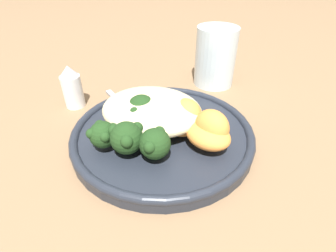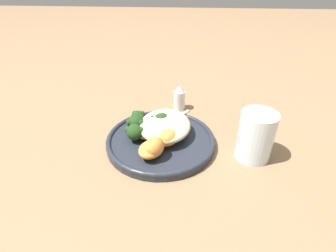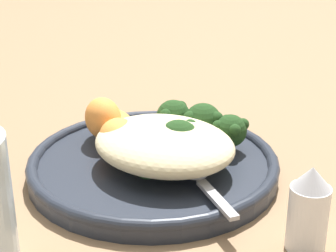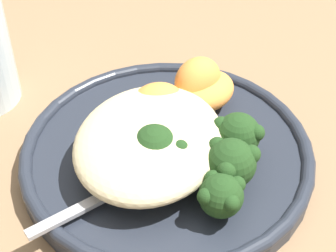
{
  "view_description": "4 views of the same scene",
  "coord_description": "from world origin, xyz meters",
  "px_view_note": "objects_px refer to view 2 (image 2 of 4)",
  "views": [
    {
      "loc": [
        0.1,
        -0.28,
        0.24
      ],
      "look_at": [
        -0.0,
        -0.01,
        0.03
      ],
      "focal_mm": 28.0,
      "sensor_mm": 36.0,
      "label": 1
    },
    {
      "loc": [
        0.48,
        0.05,
        0.38
      ],
      "look_at": [
        -0.03,
        0.02,
        0.04
      ],
      "focal_mm": 28.0,
      "sensor_mm": 36.0,
      "label": 2
    },
    {
      "loc": [
        -0.31,
        0.42,
        0.27
      ],
      "look_at": [
        -0.02,
        -0.01,
        0.05
      ],
      "focal_mm": 60.0,
      "sensor_mm": 36.0,
      "label": 3
    },
    {
      "loc": [
        -0.34,
        -0.11,
        0.36
      ],
      "look_at": [
        -0.01,
        -0.0,
        0.05
      ],
      "focal_mm": 60.0,
      "sensor_mm": 36.0,
      "label": 4
    }
  ],
  "objects_px": {
    "sweet_potato_chunk_3": "(151,149)",
    "water_glass": "(256,136)",
    "sweet_potato_chunk_0": "(168,138)",
    "sweet_potato_chunk_2": "(157,139)",
    "broccoli_stalk_3": "(143,122)",
    "plate": "(161,140)",
    "sweet_potato_chunk_1": "(154,147)",
    "broccoli_stalk_4": "(139,125)",
    "broccoli_stalk_2": "(160,124)",
    "spoon": "(172,121)",
    "broccoli_stalk_1": "(168,128)",
    "salt_shaker": "(180,98)",
    "broccoli_stalk_5": "(139,133)",
    "quinoa_mound": "(165,125)",
    "broccoli_stalk_0": "(175,130)"
  },
  "relations": [
    {
      "from": "sweet_potato_chunk_1",
      "to": "spoon",
      "type": "height_order",
      "value": "sweet_potato_chunk_1"
    },
    {
      "from": "broccoli_stalk_1",
      "to": "broccoli_stalk_2",
      "type": "height_order",
      "value": "broccoli_stalk_2"
    },
    {
      "from": "broccoli_stalk_3",
      "to": "sweet_potato_chunk_3",
      "type": "distance_m",
      "value": 0.11
    },
    {
      "from": "sweet_potato_chunk_0",
      "to": "spoon",
      "type": "bearing_deg",
      "value": 177.64
    },
    {
      "from": "sweet_potato_chunk_1",
      "to": "broccoli_stalk_4",
      "type": "bearing_deg",
      "value": -152.34
    },
    {
      "from": "broccoli_stalk_4",
      "to": "water_glass",
      "type": "xyz_separation_m",
      "value": [
        0.05,
        0.26,
        0.01
      ]
    },
    {
      "from": "plate",
      "to": "sweet_potato_chunk_3",
      "type": "distance_m",
      "value": 0.07
    },
    {
      "from": "spoon",
      "to": "water_glass",
      "type": "xyz_separation_m",
      "value": [
        0.09,
        0.18,
        0.03
      ]
    },
    {
      "from": "sweet_potato_chunk_1",
      "to": "sweet_potato_chunk_3",
      "type": "bearing_deg",
      "value": -106.51
    },
    {
      "from": "broccoli_stalk_4",
      "to": "sweet_potato_chunk_1",
      "type": "height_order",
      "value": "sweet_potato_chunk_1"
    },
    {
      "from": "sweet_potato_chunk_3",
      "to": "salt_shaker",
      "type": "distance_m",
      "value": 0.25
    },
    {
      "from": "plate",
      "to": "broccoli_stalk_0",
      "type": "relative_size",
      "value": 3.66
    },
    {
      "from": "broccoli_stalk_1",
      "to": "broccoli_stalk_3",
      "type": "height_order",
      "value": "broccoli_stalk_3"
    },
    {
      "from": "sweet_potato_chunk_0",
      "to": "broccoli_stalk_4",
      "type": "bearing_deg",
      "value": -123.29
    },
    {
      "from": "broccoli_stalk_2",
      "to": "broccoli_stalk_4",
      "type": "bearing_deg",
      "value": 93.44
    },
    {
      "from": "broccoli_stalk_2",
      "to": "water_glass",
      "type": "bearing_deg",
      "value": -109.2
    },
    {
      "from": "quinoa_mound",
      "to": "salt_shaker",
      "type": "height_order",
      "value": "salt_shaker"
    },
    {
      "from": "sweet_potato_chunk_0",
      "to": "sweet_potato_chunk_2",
      "type": "height_order",
      "value": "sweet_potato_chunk_0"
    },
    {
      "from": "broccoli_stalk_4",
      "to": "quinoa_mound",
      "type": "bearing_deg",
      "value": -148.41
    },
    {
      "from": "broccoli_stalk_0",
      "to": "sweet_potato_chunk_3",
      "type": "xyz_separation_m",
      "value": [
        0.08,
        -0.05,
        0.0
      ]
    },
    {
      "from": "broccoli_stalk_1",
      "to": "sweet_potato_chunk_3",
      "type": "xyz_separation_m",
      "value": [
        0.09,
        -0.03,
        0.0
      ]
    },
    {
      "from": "quinoa_mound",
      "to": "broccoli_stalk_2",
      "type": "xyz_separation_m",
      "value": [
        -0.01,
        -0.01,
        0.0
      ]
    },
    {
      "from": "plate",
      "to": "broccoli_stalk_1",
      "type": "xyz_separation_m",
      "value": [
        -0.02,
        0.01,
        0.02
      ]
    },
    {
      "from": "sweet_potato_chunk_3",
      "to": "spoon",
      "type": "distance_m",
      "value": 0.14
    },
    {
      "from": "plate",
      "to": "broccoli_stalk_3",
      "type": "height_order",
      "value": "broccoli_stalk_3"
    },
    {
      "from": "sweet_potato_chunk_3",
      "to": "water_glass",
      "type": "bearing_deg",
      "value": 99.66
    },
    {
      "from": "quinoa_mound",
      "to": "salt_shaker",
      "type": "bearing_deg",
      "value": 169.28
    },
    {
      "from": "broccoli_stalk_2",
      "to": "broccoli_stalk_3",
      "type": "xyz_separation_m",
      "value": [
        -0.01,
        -0.04,
        -0.01
      ]
    },
    {
      "from": "sweet_potato_chunk_2",
      "to": "broccoli_stalk_2",
      "type": "bearing_deg",
      "value": 178.95
    },
    {
      "from": "water_glass",
      "to": "sweet_potato_chunk_3",
      "type": "bearing_deg",
      "value": -80.34
    },
    {
      "from": "sweet_potato_chunk_0",
      "to": "water_glass",
      "type": "height_order",
      "value": "water_glass"
    },
    {
      "from": "quinoa_mound",
      "to": "broccoli_stalk_1",
      "type": "height_order",
      "value": "quinoa_mound"
    },
    {
      "from": "plate",
      "to": "broccoli_stalk_1",
      "type": "bearing_deg",
      "value": 144.83
    },
    {
      "from": "sweet_potato_chunk_0",
      "to": "sweet_potato_chunk_1",
      "type": "bearing_deg",
      "value": -31.93
    },
    {
      "from": "quinoa_mound",
      "to": "sweet_potato_chunk_0",
      "type": "xyz_separation_m",
      "value": [
        0.05,
        0.01,
        -0.0
      ]
    },
    {
      "from": "spoon",
      "to": "sweet_potato_chunk_1",
      "type": "bearing_deg",
      "value": -156.27
    },
    {
      "from": "sweet_potato_chunk_2",
      "to": "sweet_potato_chunk_3",
      "type": "height_order",
      "value": "sweet_potato_chunk_2"
    },
    {
      "from": "broccoli_stalk_2",
      "to": "broccoli_stalk_4",
      "type": "distance_m",
      "value": 0.05
    },
    {
      "from": "broccoli_stalk_3",
      "to": "sweet_potato_chunk_1",
      "type": "bearing_deg",
      "value": 158.1
    },
    {
      "from": "sweet_potato_chunk_1",
      "to": "water_glass",
      "type": "height_order",
      "value": "water_glass"
    },
    {
      "from": "sweet_potato_chunk_0",
      "to": "sweet_potato_chunk_3",
      "type": "bearing_deg",
      "value": -41.32
    },
    {
      "from": "broccoli_stalk_1",
      "to": "broccoli_stalk_5",
      "type": "xyz_separation_m",
      "value": [
        0.03,
        -0.06,
        0.0
      ]
    },
    {
      "from": "broccoli_stalk_4",
      "to": "sweet_potato_chunk_3",
      "type": "height_order",
      "value": "broccoli_stalk_4"
    },
    {
      "from": "quinoa_mound",
      "to": "broccoli_stalk_4",
      "type": "distance_m",
      "value": 0.06
    },
    {
      "from": "plate",
      "to": "sweet_potato_chunk_1",
      "type": "distance_m",
      "value": 0.08
    },
    {
      "from": "plate",
      "to": "broccoli_stalk_3",
      "type": "bearing_deg",
      "value": -128.52
    },
    {
      "from": "sweet_potato_chunk_2",
      "to": "quinoa_mound",
      "type": "bearing_deg",
      "value": 165.28
    },
    {
      "from": "plate",
      "to": "salt_shaker",
      "type": "relative_size",
      "value": 3.47
    },
    {
      "from": "sweet_potato_chunk_2",
      "to": "spoon",
      "type": "distance_m",
      "value": 0.1
    },
    {
      "from": "sweet_potato_chunk_0",
      "to": "sweet_potato_chunk_2",
      "type": "relative_size",
      "value": 0.96
    }
  ]
}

